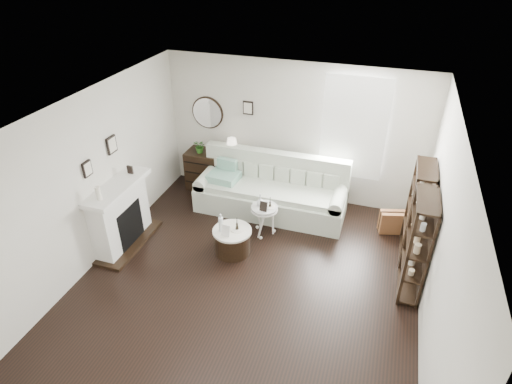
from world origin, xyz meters
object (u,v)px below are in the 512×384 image
(dresser, at_px, (217,172))
(drum_table, at_px, (232,241))
(sofa, at_px, (272,193))
(pedestal_table, at_px, (264,209))

(dresser, relative_size, drum_table, 1.90)
(drum_table, bearing_deg, dresser, 119.50)
(sofa, xyz_separation_m, dresser, (-1.29, 0.38, 0.05))
(drum_table, bearing_deg, sofa, 80.12)
(pedestal_table, bearing_deg, sofa, 97.03)
(drum_table, xyz_separation_m, pedestal_table, (0.35, 0.65, 0.29))
(sofa, height_order, pedestal_table, sofa)
(sofa, distance_m, dresser, 1.34)
(drum_table, relative_size, pedestal_table, 1.14)
(sofa, height_order, dresser, sofa)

